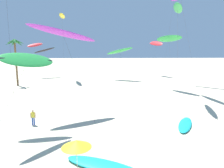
{
  "coord_description": "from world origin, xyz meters",
  "views": [
    {
      "loc": [
        -2.07,
        -2.12,
        7.81
      ],
      "look_at": [
        -1.27,
        17.72,
        4.32
      ],
      "focal_mm": 33.73,
      "sensor_mm": 36.0,
      "label": 1
    }
  ],
  "objects": [
    {
      "name": "grounded_kite_0",
      "position": [
        -2.14,
        10.52,
        0.16
      ],
      "size": [
        5.54,
        3.69,
        0.31
      ],
      "color": "#19B2B7",
      "rests_on": "ground"
    },
    {
      "name": "flying_kite_2",
      "position": [
        12.24,
        55.42,
        8.8
      ],
      "size": [
        4.44,
        9.94,
        9.76
      ],
      "color": "red",
      "rests_on": "ground"
    },
    {
      "name": "flying_kite_0",
      "position": [
        9.6,
        35.73,
        9.32
      ],
      "size": [
        4.34,
        9.9,
        10.18
      ],
      "color": "green",
      "rests_on": "ground"
    },
    {
      "name": "grounded_kite_2",
      "position": [
        6.1,
        17.68,
        0.14
      ],
      "size": [
        3.2,
        4.78,
        0.27
      ],
      "color": "#19B2B7",
      "rests_on": "ground"
    },
    {
      "name": "palm_tree_2",
      "position": [
        -19.73,
        41.16,
        7.79
      ],
      "size": [
        3.86,
        3.59,
        9.41
      ],
      "color": "brown",
      "rests_on": "ground"
    },
    {
      "name": "flying_kite_10",
      "position": [
        1.76,
        48.45,
        6.91
      ],
      "size": [
        6.64,
        8.16,
        8.15
      ],
      "color": "green",
      "rests_on": "ground"
    },
    {
      "name": "person_foreground_walker",
      "position": [
        -9.21,
        18.46,
        0.89
      ],
      "size": [
        0.5,
        0.26,
        1.62
      ],
      "color": "#284CA3",
      "rests_on": "ground"
    },
    {
      "name": "flying_kite_1",
      "position": [
        -17.32,
        53.78,
        7.03
      ],
      "size": [
        5.36,
        6.47,
        8.07
      ],
      "color": "black",
      "rests_on": "ground"
    },
    {
      "name": "flying_kite_5",
      "position": [
        -22.53,
        62.69,
        8.43
      ],
      "size": [
        4.66,
        10.71,
        9.45
      ],
      "color": "red",
      "rests_on": "ground"
    },
    {
      "name": "flying_kite_11",
      "position": [
        -11.43,
        47.94,
        14.78
      ],
      "size": [
        3.05,
        11.45,
        15.48
      ],
      "color": "yellow",
      "rests_on": "ground"
    },
    {
      "name": "flying_kite_9",
      "position": [
        -8.13,
        15.06,
        6.79
      ],
      "size": [
        4.1,
        6.66,
        7.64
      ],
      "color": "green",
      "rests_on": "ground"
    },
    {
      "name": "flying_kite_7",
      "position": [
        7.74,
        26.46,
        12.85
      ],
      "size": [
        4.21,
        12.96,
        13.45
      ],
      "color": "green",
      "rests_on": "ground"
    },
    {
      "name": "flying_kite_8",
      "position": [
        -6.51,
        21.62,
        9.32
      ],
      "size": [
        7.37,
        4.84,
        10.53
      ],
      "color": "purple",
      "rests_on": "ground"
    },
    {
      "name": "beach_umbrella",
      "position": [
        -3.72,
        9.7,
        2.12
      ],
      "size": [
        1.82,
        1.82,
        2.34
      ],
      "color": "beige",
      "rests_on": "ground"
    }
  ]
}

